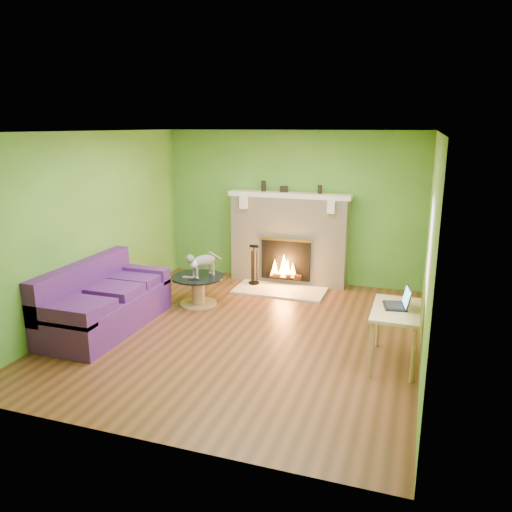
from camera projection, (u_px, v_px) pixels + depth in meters
The scene contains 22 objects.
floor at pixel (243, 332), 6.65m from camera, with size 5.00×5.00×0.00m, color #522E17.
ceiling at pixel (242, 131), 5.99m from camera, with size 5.00×5.00×0.00m, color white.
wall_back at pixel (292, 207), 8.62m from camera, with size 5.00×5.00×0.00m, color #44822A.
wall_front at pixel (136, 300), 4.03m from camera, with size 5.00×5.00×0.00m, color #44822A.
wall_left at pixel (92, 226), 7.02m from camera, with size 5.00×5.00×0.00m, color #44822A.
wall_right at pixel (429, 251), 5.63m from camera, with size 5.00×5.00×0.00m, color #44822A.
window_frame at pixel (431, 247), 4.75m from camera, with size 1.20×1.20×0.00m, color silver.
window_pane at pixel (430, 247), 4.75m from camera, with size 1.06×1.06×0.00m, color white.
fireplace at pixel (289, 239), 8.58m from camera, with size 2.10×0.46×1.58m.
hearth at pixel (280, 290), 8.30m from camera, with size 1.50×0.75×0.03m, color beige.
mantel at pixel (289, 195), 8.37m from camera, with size 2.10×0.28×0.08m, color white.
sofa at pixel (103, 303), 6.74m from camera, with size 0.90×1.98×0.89m.
coffee_table at pixel (198, 288), 7.62m from camera, with size 0.80×0.80×0.45m.
desk at pixel (396, 315), 5.64m from camera, with size 0.53×0.91×0.67m.
cat at pixel (203, 264), 7.54m from camera, with size 0.23×0.62×0.39m, color slate, non-canonical shape.
remote_silver at pixel (188, 277), 7.49m from camera, with size 0.17×0.04×0.02m, color #969698.
remote_black at pixel (194, 279), 7.40m from camera, with size 0.16×0.04×0.02m, color black.
laptop at pixel (396, 297), 5.64m from camera, with size 0.28×0.32×0.24m, color black, non-canonical shape.
fire_tools at pixel (254, 264), 8.50m from camera, with size 0.18×0.18×0.69m, color black, non-canonical shape.
mantel_vase_left at pixel (264, 186), 8.50m from camera, with size 0.08×0.08×0.18m, color black.
mantel_vase_right at pixel (320, 189), 8.21m from camera, with size 0.07×0.07×0.14m, color black.
mantel_box at pixel (284, 189), 8.40m from camera, with size 0.12×0.08×0.10m, color black.
Camera 1 is at (2.13, -5.80, 2.67)m, focal length 35.00 mm.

